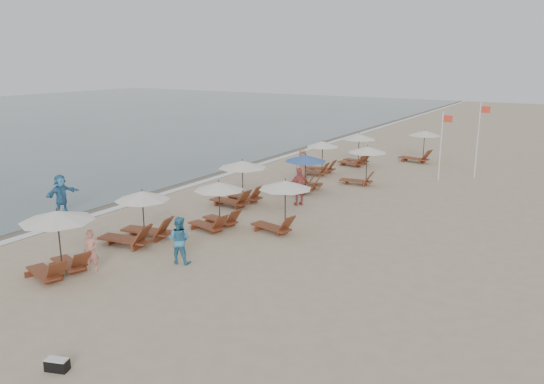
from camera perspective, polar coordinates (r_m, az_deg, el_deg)
The scene contains 21 objects.
ground at distance 18.28m, azimuth 0.96°, elevation -9.04°, with size 160.00×160.00×0.00m, color tan.
wet_sand_band at distance 33.06m, azimuth -9.00°, elevation 1.37°, with size 3.20×140.00×0.01m, color #6B5E4C.
foam_line at distance 32.25m, azimuth -7.23°, elevation 1.13°, with size 0.50×140.00×0.02m, color white.
lounger_station_0 at distance 19.37m, azimuth -21.84°, elevation -4.56°, with size 2.54×2.42×2.30m.
lounger_station_1 at distance 21.94m, azimuth -13.96°, elevation -2.79°, with size 2.72×2.37×2.14m.
lounger_station_2 at distance 23.12m, azimuth -5.96°, elevation -1.24°, with size 2.40×2.14×2.07m.
lounger_station_3 at distance 26.81m, azimuth -3.54°, elevation 1.02°, with size 2.73×2.41×2.25m.
lounger_station_4 at distance 29.48m, azimuth 3.08°, elevation 1.96°, with size 2.75×2.51×2.06m.
lounger_station_5 at distance 33.99m, azimuth 4.97°, elevation 3.57°, with size 2.44×2.03×2.11m.
lounger_station_6 at distance 37.08m, azimuth 8.88°, elevation 4.58°, with size 2.48×2.26×2.14m.
inland_station_0 at distance 22.42m, azimuth 0.84°, elevation -0.75°, with size 2.61×2.24×2.22m.
inland_station_1 at distance 31.36m, azimuth 9.59°, elevation 3.32°, with size 2.61×2.24×2.22m.
inland_station_2 at distance 39.07m, azimuth 15.32°, elevation 4.95°, with size 2.82×2.24×2.22m.
beachgoer_near at distance 19.54m, azimuth -18.55°, elevation -5.92°, with size 0.54×0.35×1.48m, color tan.
beachgoer_mid_a at distance 19.52m, azimuth -9.78°, elevation -5.01°, with size 0.84×0.65×1.73m, color teal.
beachgoer_far_a at distance 26.72m, azimuth 2.91°, elevation 0.57°, with size 1.11×0.46×1.89m, color #AD4945.
beachgoer_far_b at distance 32.88m, azimuth 3.22°, elevation 3.00°, with size 0.85×0.56×1.75m, color #A16D57.
waterline_walker at distance 27.04m, azimuth -21.37°, elevation -0.23°, with size 1.75×0.56×1.89m, color teal.
duffel_bag at distance 14.24m, azimuth -21.75°, elevation -16.57°, with size 0.60×0.43×0.30m.
flag_pole_near at distance 33.43m, azimuth 17.48°, elevation 5.01°, with size 0.60×0.08×4.09m.
flag_pole_far at distance 34.96m, azimuth 20.98°, elevation 5.49°, with size 0.60×0.08×4.55m.
Camera 1 is at (8.49, -14.52, 7.18)m, focal length 35.65 mm.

